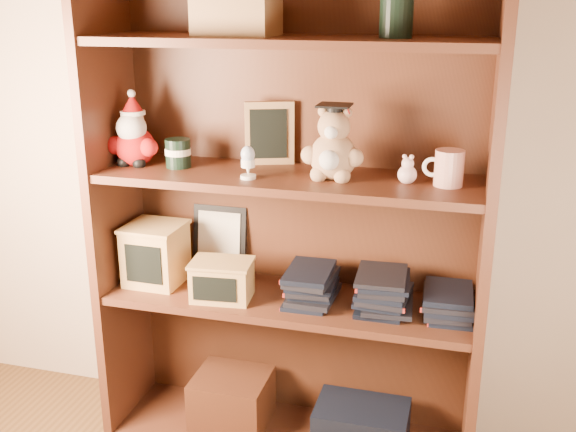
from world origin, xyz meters
name	(u,v)px	position (x,y,z in m)	size (l,w,h in m)	color
bookcase	(291,224)	(0.17, 1.36, 0.78)	(1.20, 0.35, 1.60)	#4E2616
shelf_lower	(288,300)	(0.17, 1.30, 0.54)	(1.14, 0.33, 0.02)	#4E2616
shelf_upper	(288,179)	(0.17, 1.30, 0.94)	(1.14, 0.33, 0.02)	#4E2616
santa_plush	(134,137)	(-0.33, 1.30, 1.04)	(0.17, 0.12, 0.24)	#A50F0F
teachers_tin	(178,153)	(-0.18, 1.30, 1.00)	(0.08, 0.08, 0.09)	black
chalkboard_plaque	(270,134)	(0.08, 1.42, 1.05)	(0.15, 0.11, 0.20)	#9E7547
egg_cup	(248,161)	(0.07, 1.23, 1.00)	(0.05, 0.05, 0.10)	white
grad_teddy_bear	(333,150)	(0.31, 1.30, 1.03)	(0.18, 0.16, 0.22)	tan
pink_figurine	(407,172)	(0.53, 1.30, 0.98)	(0.05, 0.05, 0.09)	beige
teacher_mug	(448,168)	(0.64, 1.30, 1.00)	(0.12, 0.08, 0.10)	silver
certificate_frame	(220,240)	(-0.11, 1.44, 0.67)	(0.19, 0.05, 0.23)	black
treats_box	(156,253)	(-0.28, 1.30, 0.65)	(0.19, 0.19, 0.20)	tan
pencils_box	(222,280)	(-0.02, 1.24, 0.61)	(0.20, 0.16, 0.13)	tan
book_stack_left	(312,283)	(0.25, 1.30, 0.61)	(0.14, 0.20, 0.11)	black
book_stack_mid	(385,289)	(0.48, 1.30, 0.61)	(0.14, 0.20, 0.13)	black
book_stack_right	(450,304)	(0.67, 1.30, 0.59)	(0.14, 0.20, 0.08)	black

